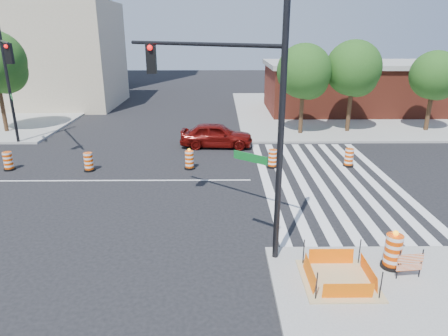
# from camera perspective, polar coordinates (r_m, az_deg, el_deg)

# --- Properties ---
(ground) EXTENTS (120.00, 120.00, 0.00)m
(ground) POSITION_cam_1_polar(r_m,az_deg,el_deg) (21.32, -15.32, -1.74)
(ground) COLOR black
(ground) RESTS_ON ground
(sidewalk_ne) EXTENTS (22.00, 22.00, 0.15)m
(sidewalk_ne) POSITION_cam_1_polar(r_m,az_deg,el_deg) (39.99, 17.90, 7.72)
(sidewalk_ne) COLOR gray
(sidewalk_ne) RESTS_ON ground
(crosswalk_east) EXTENTS (6.75, 13.50, 0.01)m
(crosswalk_east) POSITION_cam_1_polar(r_m,az_deg,el_deg) (21.34, 14.44, -1.63)
(crosswalk_east) COLOR silver
(crosswalk_east) RESTS_ON ground
(lane_centerline) EXTENTS (14.00, 0.12, 0.01)m
(lane_centerline) POSITION_cam_1_polar(r_m,az_deg,el_deg) (21.32, -15.32, -1.73)
(lane_centerline) COLOR silver
(lane_centerline) RESTS_ON ground
(excavation_pit) EXTENTS (2.20, 2.20, 0.90)m
(excavation_pit) POSITION_cam_1_polar(r_m,az_deg,el_deg) (12.99, 16.02, -14.96)
(excavation_pit) COLOR tan
(excavation_pit) RESTS_ON ground
(brick_storefront) EXTENTS (16.50, 8.50, 4.60)m
(brick_storefront) POSITION_cam_1_polar(r_m,az_deg,el_deg) (39.65, 18.24, 10.89)
(brick_storefront) COLOR maroon
(brick_storefront) RESTS_ON ground
(beige_midrise) EXTENTS (14.00, 10.00, 10.00)m
(beige_midrise) POSITION_cam_1_polar(r_m,az_deg,el_deg) (44.86, -24.28, 14.50)
(beige_midrise) COLOR tan
(beige_midrise) RESTS_ON ground
(red_coupe) EXTENTS (4.83, 2.17, 1.61)m
(red_coupe) POSITION_cam_1_polar(r_m,az_deg,el_deg) (26.34, -1.09, 4.74)
(red_coupe) COLOR #5A0A07
(red_coupe) RESTS_ON ground
(signal_pole_se) EXTENTS (5.25, 4.22, 8.72)m
(signal_pole_se) POSITION_cam_1_polar(r_m,az_deg,el_deg) (12.96, 1.25, 10.19)
(signal_pole_se) COLOR black
(signal_pole_se) RESTS_ON ground
(signal_pole_nw) EXTENTS (3.36, 5.60, 8.46)m
(signal_pole_nw) POSITION_cam_1_polar(r_m,az_deg,el_deg) (28.12, -28.56, 12.46)
(signal_pole_nw) COLOR black
(signal_pole_nw) RESTS_ON ground
(pit_drum) EXTENTS (0.66, 0.66, 1.30)m
(pit_drum) POSITION_cam_1_polar(r_m,az_deg,el_deg) (13.96, 22.97, -11.01)
(pit_drum) COLOR black
(pit_drum) RESTS_ON ground
(barricade) EXTENTS (0.82, 0.13, 0.96)m
(barricade) POSITION_cam_1_polar(r_m,az_deg,el_deg) (13.62, 25.04, -12.17)
(barricade) COLOR #E34804
(barricade) RESTS_ON ground
(tree_north_c) EXTENTS (3.84, 3.84, 6.53)m
(tree_north_c) POSITION_cam_1_polar(r_m,az_deg,el_deg) (29.49, 11.39, 12.99)
(tree_north_c) COLOR #382314
(tree_north_c) RESTS_ON ground
(tree_north_d) EXTENTS (3.97, 3.97, 6.75)m
(tree_north_d) POSITION_cam_1_polar(r_m,az_deg,el_deg) (31.02, 18.02, 13.01)
(tree_north_d) COLOR #382314
(tree_north_d) RESTS_ON ground
(tree_north_e) EXTENTS (3.56, 3.53, 6.00)m
(tree_north_e) POSITION_cam_1_polar(r_m,az_deg,el_deg) (33.64, 27.88, 11.30)
(tree_north_e) COLOR #382314
(tree_north_e) RESTS_ON ground
(median_drum_1) EXTENTS (0.60, 0.60, 1.02)m
(median_drum_1) POSITION_cam_1_polar(r_m,az_deg,el_deg) (24.99, -28.45, 0.80)
(median_drum_1) COLOR black
(median_drum_1) RESTS_ON ground
(median_drum_2) EXTENTS (0.60, 0.60, 1.02)m
(median_drum_2) POSITION_cam_1_polar(r_m,az_deg,el_deg) (23.07, -18.77, 0.76)
(median_drum_2) COLOR black
(median_drum_2) RESTS_ON ground
(median_drum_3) EXTENTS (0.60, 0.60, 1.18)m
(median_drum_3) POSITION_cam_1_polar(r_m,az_deg,el_deg) (22.24, -4.96, 1.09)
(median_drum_3) COLOR black
(median_drum_3) RESTS_ON ground
(median_drum_4) EXTENTS (0.60, 0.60, 1.02)m
(median_drum_4) POSITION_cam_1_polar(r_m,az_deg,el_deg) (22.57, 6.95, 1.26)
(median_drum_4) COLOR black
(median_drum_4) RESTS_ON ground
(median_drum_5) EXTENTS (0.60, 0.60, 1.02)m
(median_drum_5) POSITION_cam_1_polar(r_m,az_deg,el_deg) (23.67, 17.41, 1.36)
(median_drum_5) COLOR black
(median_drum_5) RESTS_ON ground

